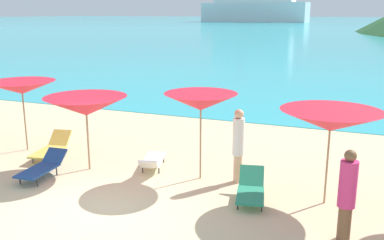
{
  "coord_description": "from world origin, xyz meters",
  "views": [
    {
      "loc": [
        5.18,
        -7.54,
        4.26
      ],
      "look_at": [
        0.7,
        3.88,
        1.2
      ],
      "focal_mm": 40.48,
      "sensor_mm": 36.0,
      "label": 1
    }
  ],
  "objects_px": {
    "lounge_chair_6": "(52,148)",
    "beachgoer_1": "(238,143)",
    "umbrella_5": "(201,102)",
    "umbrella_3": "(22,88)",
    "umbrella_6": "(331,121)",
    "cruise_ship": "(253,1)",
    "lounge_chair_5": "(152,161)",
    "lounge_chair_7": "(251,189)",
    "lounge_chair_4": "(42,167)",
    "umbrella_4": "(86,106)",
    "beachgoer_0": "(347,193)"
  },
  "relations": [
    {
      "from": "lounge_chair_7",
      "to": "umbrella_3",
      "type": "bearing_deg",
      "value": 159.52
    },
    {
      "from": "lounge_chair_4",
      "to": "lounge_chair_6",
      "type": "xyz_separation_m",
      "value": [
        -0.88,
        1.46,
        -0.01
      ]
    },
    {
      "from": "umbrella_4",
      "to": "beachgoer_1",
      "type": "bearing_deg",
      "value": 8.4
    },
    {
      "from": "lounge_chair_4",
      "to": "lounge_chair_7",
      "type": "height_order",
      "value": "lounge_chair_7"
    },
    {
      "from": "beachgoer_1",
      "to": "lounge_chair_7",
      "type": "bearing_deg",
      "value": -28.48
    },
    {
      "from": "lounge_chair_5",
      "to": "lounge_chair_4",
      "type": "bearing_deg",
      "value": 15.87
    },
    {
      "from": "umbrella_5",
      "to": "lounge_chair_5",
      "type": "height_order",
      "value": "umbrella_5"
    },
    {
      "from": "umbrella_5",
      "to": "lounge_chair_5",
      "type": "bearing_deg",
      "value": 175.61
    },
    {
      "from": "lounge_chair_6",
      "to": "cruise_ship",
      "type": "height_order",
      "value": "cruise_ship"
    },
    {
      "from": "lounge_chair_4",
      "to": "lounge_chair_5",
      "type": "xyz_separation_m",
      "value": [
        2.45,
        1.57,
        -0.04
      ]
    },
    {
      "from": "lounge_chair_4",
      "to": "beachgoer_0",
      "type": "relative_size",
      "value": 0.89
    },
    {
      "from": "umbrella_5",
      "to": "lounge_chair_5",
      "type": "relative_size",
      "value": 1.33
    },
    {
      "from": "umbrella_6",
      "to": "lounge_chair_6",
      "type": "bearing_deg",
      "value": 177.21
    },
    {
      "from": "lounge_chair_5",
      "to": "cruise_ship",
      "type": "bearing_deg",
      "value": -94.01
    },
    {
      "from": "umbrella_5",
      "to": "cruise_ship",
      "type": "distance_m",
      "value": 191.59
    },
    {
      "from": "lounge_chair_5",
      "to": "umbrella_3",
      "type": "bearing_deg",
      "value": -18.81
    },
    {
      "from": "umbrella_4",
      "to": "lounge_chair_6",
      "type": "bearing_deg",
      "value": 163.76
    },
    {
      "from": "lounge_chair_4",
      "to": "cruise_ship",
      "type": "height_order",
      "value": "cruise_ship"
    },
    {
      "from": "umbrella_6",
      "to": "lounge_chair_7",
      "type": "bearing_deg",
      "value": -163.33
    },
    {
      "from": "lounge_chair_7",
      "to": "lounge_chair_6",
      "type": "bearing_deg",
      "value": 160.34
    },
    {
      "from": "cruise_ship",
      "to": "umbrella_5",
      "type": "bearing_deg",
      "value": -68.02
    },
    {
      "from": "lounge_chair_4",
      "to": "beachgoer_0",
      "type": "bearing_deg",
      "value": -8.0
    },
    {
      "from": "lounge_chair_6",
      "to": "lounge_chair_7",
      "type": "xyz_separation_m",
      "value": [
        6.37,
        -0.87,
        -0.01
      ]
    },
    {
      "from": "lounge_chair_5",
      "to": "lounge_chair_7",
      "type": "bearing_deg",
      "value": 145.11
    },
    {
      "from": "umbrella_3",
      "to": "umbrella_6",
      "type": "height_order",
      "value": "umbrella_3"
    },
    {
      "from": "cruise_ship",
      "to": "beachgoer_1",
      "type": "bearing_deg",
      "value": -67.72
    },
    {
      "from": "umbrella_5",
      "to": "lounge_chair_7",
      "type": "relative_size",
      "value": 1.49
    },
    {
      "from": "beachgoer_0",
      "to": "umbrella_6",
      "type": "bearing_deg",
      "value": -33.12
    },
    {
      "from": "lounge_chair_7",
      "to": "beachgoer_1",
      "type": "xyz_separation_m",
      "value": [
        -0.59,
        0.99,
        0.76
      ]
    },
    {
      "from": "umbrella_6",
      "to": "beachgoer_1",
      "type": "xyz_separation_m",
      "value": [
        -2.2,
        0.51,
        -0.9
      ]
    },
    {
      "from": "umbrella_3",
      "to": "lounge_chair_6",
      "type": "relative_size",
      "value": 1.27
    },
    {
      "from": "beachgoer_1",
      "to": "cruise_ship",
      "type": "height_order",
      "value": "cruise_ship"
    },
    {
      "from": "lounge_chair_5",
      "to": "beachgoer_1",
      "type": "distance_m",
      "value": 2.57
    },
    {
      "from": "umbrella_5",
      "to": "lounge_chair_7",
      "type": "xyz_separation_m",
      "value": [
        1.57,
        -0.88,
        -1.77
      ]
    },
    {
      "from": "beachgoer_1",
      "to": "cruise_ship",
      "type": "xyz_separation_m",
      "value": [
        -44.84,
        186.26,
        7.97
      ]
    },
    {
      "from": "beachgoer_1",
      "to": "lounge_chair_5",
      "type": "bearing_deg",
      "value": -149.29
    },
    {
      "from": "beachgoer_0",
      "to": "umbrella_4",
      "type": "bearing_deg",
      "value": 27.59
    },
    {
      "from": "umbrella_6",
      "to": "lounge_chair_5",
      "type": "distance_m",
      "value": 4.97
    },
    {
      "from": "umbrella_4",
      "to": "umbrella_6",
      "type": "bearing_deg",
      "value": 0.89
    },
    {
      "from": "lounge_chair_6",
      "to": "beachgoer_1",
      "type": "height_order",
      "value": "beachgoer_1"
    },
    {
      "from": "lounge_chair_6",
      "to": "lounge_chair_5",
      "type": "bearing_deg",
      "value": -8.73
    },
    {
      "from": "umbrella_4",
      "to": "cruise_ship",
      "type": "distance_m",
      "value": 191.39
    },
    {
      "from": "umbrella_3",
      "to": "umbrella_4",
      "type": "xyz_separation_m",
      "value": [
        2.86,
        -0.76,
        -0.2
      ]
    },
    {
      "from": "beachgoer_1",
      "to": "cruise_ship",
      "type": "relative_size",
      "value": 0.04
    },
    {
      "from": "beachgoer_1",
      "to": "umbrella_5",
      "type": "bearing_deg",
      "value": -142.73
    },
    {
      "from": "umbrella_6",
      "to": "lounge_chair_7",
      "type": "height_order",
      "value": "umbrella_6"
    },
    {
      "from": "umbrella_6",
      "to": "lounge_chair_7",
      "type": "xyz_separation_m",
      "value": [
        -1.61,
        -0.48,
        -1.66
      ]
    },
    {
      "from": "lounge_chair_4",
      "to": "lounge_chair_6",
      "type": "height_order",
      "value": "lounge_chair_6"
    },
    {
      "from": "lounge_chair_6",
      "to": "beachgoer_1",
      "type": "bearing_deg",
      "value": -9.58
    },
    {
      "from": "umbrella_5",
      "to": "beachgoer_1",
      "type": "relative_size",
      "value": 1.19
    }
  ]
}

